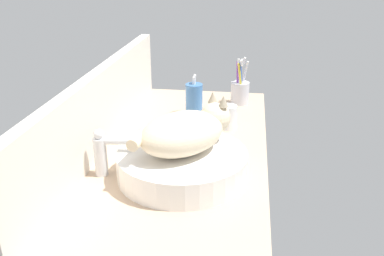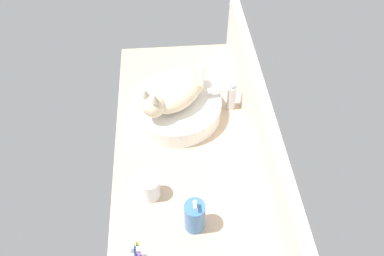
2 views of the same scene
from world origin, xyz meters
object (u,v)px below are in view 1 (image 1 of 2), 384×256
object	(u,v)px
sink_basin	(182,164)
cat	(186,131)
soap_dispenser	(194,99)
water_glass	(228,118)
toothbrush_cup	(240,91)
faucet	(104,151)

from	to	relation	value
sink_basin	cat	bearing A→B (deg)	-39.31
soap_dispenser	water_glass	distance (cm)	18.57
sink_basin	toothbrush_cup	size ratio (longest dim) A/B	1.91
faucet	toothbrush_cup	xyz separation A→B (cm)	(65.76, -34.72, -2.19)
faucet	soap_dispenser	bearing A→B (deg)	-19.18
soap_dispenser	cat	bearing A→B (deg)	-174.75
soap_dispenser	water_glass	world-z (taller)	soap_dispenser
sink_basin	toothbrush_cup	xyz separation A→B (cm)	(63.67, -13.48, 1.45)
cat	faucet	bearing A→B (deg)	98.10
toothbrush_cup	soap_dispenser	bearing A→B (deg)	131.04
cat	water_glass	distance (cm)	37.98
cat	soap_dispenser	size ratio (longest dim) A/B	1.97
faucet	toothbrush_cup	bearing A→B (deg)	-27.84
cat	water_glass	size ratio (longest dim) A/B	3.61
faucet	cat	bearing A→B (deg)	-81.90
sink_basin	toothbrush_cup	world-z (taller)	toothbrush_cup
cat	water_glass	world-z (taller)	cat
cat	water_glass	bearing A→B (deg)	-14.77
soap_dispenser	toothbrush_cup	distance (cm)	22.56
cat	water_glass	xyz separation A→B (cm)	(35.58, -9.38, -9.44)
toothbrush_cup	water_glass	distance (cm)	27.26
soap_dispenser	sink_basin	bearing A→B (deg)	-175.88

